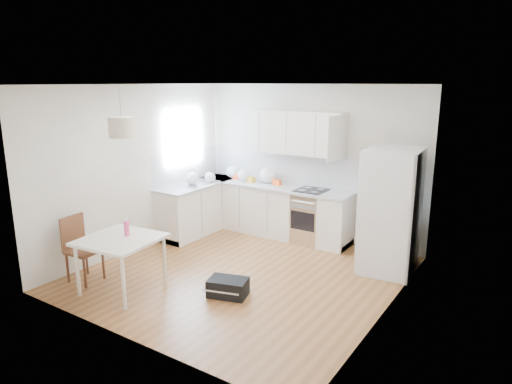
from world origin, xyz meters
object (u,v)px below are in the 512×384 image
gym_bag (228,287)px  refrigerator (392,211)px  dining_chair (84,250)px  dining_table (120,244)px

gym_bag → refrigerator: bearing=36.8°
refrigerator → gym_bag: bearing=-131.9°
dining_chair → gym_bag: bearing=15.6°
refrigerator → dining_table: size_ratio=1.77×
refrigerator → dining_chair: refrigerator is taller
refrigerator → dining_table: (-2.76, -2.65, -0.25)m
refrigerator → dining_chair: 4.41m
dining_table → dining_chair: size_ratio=1.11×
dining_table → gym_bag: bearing=20.9°
gym_bag → dining_chair: bearing=-176.3°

